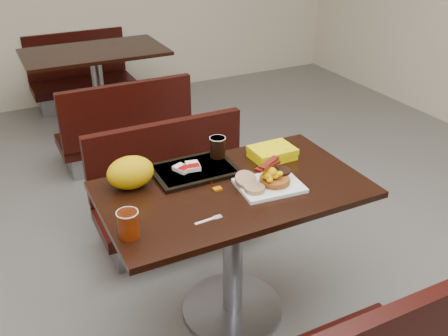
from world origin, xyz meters
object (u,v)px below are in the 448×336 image
tray (194,170)px  paper_bag (130,172)px  clamshell (272,153)px  bench_near_n (179,190)px  bench_far_s (122,121)px  knife (284,184)px  coffee_cup_near (128,224)px  hashbrown_sleeve_right (193,166)px  table_far (99,92)px  hashbrown_sleeve_left (182,169)px  bench_far_n (82,72)px  platter (269,186)px  coffee_cup_far (218,147)px  table_near (233,253)px  fork (205,221)px  pancake_stack (275,180)px

tray → paper_bag: paper_bag is taller
clamshell → bench_near_n: bearing=119.6°
bench_near_n → bench_far_s: (0.00, 1.20, 0.00)m
knife → clamshell: bearing=120.9°
coffee_cup_near → hashbrown_sleeve_right: 0.57m
table_far → hashbrown_sleeve_left: hashbrown_sleeve_left is taller
bench_far_n → platter: bearing=-87.6°
platter → hashbrown_sleeve_left: hashbrown_sleeve_left is taller
bench_far_s → coffee_cup_far: 1.69m
table_near → fork: (-0.23, -0.19, 0.38)m
knife → coffee_cup_far: bearing=165.2°
tray → paper_bag: 0.32m
table_far → pancake_stack: 2.71m
coffee_cup_near → paper_bag: 0.39m
bench_near_n → hashbrown_sleeve_left: hashbrown_sleeve_left is taller
knife → hashbrown_sleeve_right: bearing=-172.5°
bench_far_s → platter: size_ratio=3.53×
fork → tray: 0.43m
pancake_stack → knife: (0.04, -0.01, -0.03)m
tray → coffee_cup_near: bearing=-139.4°
table_near → bench_far_n: table_near is taller
coffee_cup_near → tray: 0.57m
table_far → tray: 2.42m
pancake_stack → hashbrown_sleeve_right: pancake_stack is taller
pancake_stack → knife: size_ratio=0.90×
pancake_stack → coffee_cup_near: bearing=-173.3°
hashbrown_sleeve_left → knife: bearing=-61.8°
platter → paper_bag: size_ratio=1.32×
hashbrown_sleeve_right → clamshell: 0.42m
bench_far_s → fork: 2.14m
hashbrown_sleeve_left → hashbrown_sleeve_right: hashbrown_sleeve_right is taller
bench_near_n → hashbrown_sleeve_left: 0.66m
coffee_cup_near → clamshell: bearing=21.2°
table_near → hashbrown_sleeve_right: (-0.11, 0.22, 0.40)m
coffee_cup_far → knife: bearing=-65.6°
fork → knife: same height
fork → hashbrown_sleeve_right: bearing=69.0°
coffee_cup_near → hashbrown_sleeve_left: 0.53m
bench_far_s → pancake_stack: (0.17, -1.97, 0.42)m
knife → clamshell: size_ratio=0.73×
table_near → table_far: 2.60m
table_far → pancake_stack: size_ratio=8.58×
coffee_cup_near → knife: size_ratio=0.72×
bench_far_n → coffee_cup_near: 3.53m
table_near → hashbrown_sleeve_left: bearing=127.0°
pancake_stack → fork: size_ratio=1.15×
coffee_cup_near → hashbrown_sleeve_left: size_ratio=1.42×
coffee_cup_near → hashbrown_sleeve_left: coffee_cup_near is taller
bench_near_n → fork: bearing=-104.6°
platter → hashbrown_sleeve_left: bearing=141.4°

